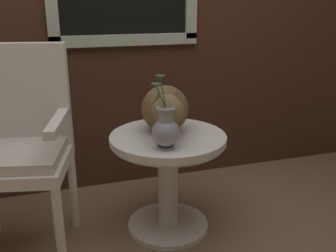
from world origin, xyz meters
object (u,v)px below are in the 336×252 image
Objects in this scene: cat at (165,109)px; wicker_side_table at (168,164)px; wicker_chair at (17,139)px; pewter_vase_with_ivy at (165,128)px.

wicker_side_table is at bearing -86.95° from cat.
wicker_chair is (-0.74, 0.09, 0.20)m from wicker_side_table.
wicker_side_table is 0.32m from pewter_vase_with_ivy.
wicker_side_table is 0.59× the size of wicker_chair.
cat is at bearing 93.05° from wicker_side_table.
wicker_side_table is 0.77m from wicker_chair.
cat is 1.63× the size of pewter_vase_with_ivy.
wicker_side_table is at bearing -6.55° from wicker_chair.
wicker_chair reaches higher than wicker_side_table.
wicker_side_table is 1.09× the size of cat.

